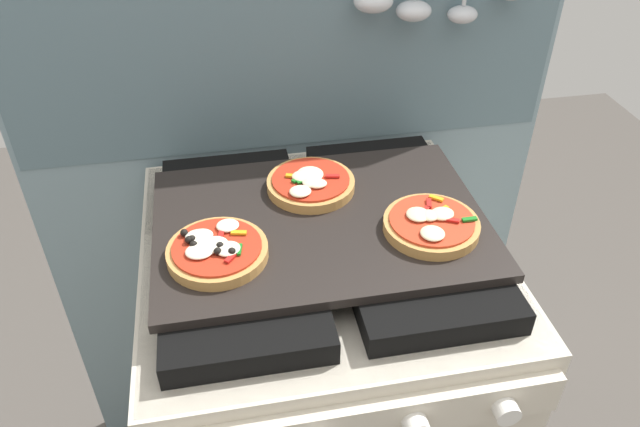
# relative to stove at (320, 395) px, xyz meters

# --- Properties ---
(kitchen_backsplash) EXTENTS (1.10, 0.09, 1.55)m
(kitchen_backsplash) POSITION_rel_stove_xyz_m (0.00, 0.34, 0.34)
(kitchen_backsplash) COLOR #7A939E
(kitchen_backsplash) RESTS_ON ground_plane
(stove) EXTENTS (0.60, 0.64, 0.90)m
(stove) POSITION_rel_stove_xyz_m (0.00, 0.00, 0.00)
(stove) COLOR beige
(stove) RESTS_ON ground_plane
(baking_tray) EXTENTS (0.54, 0.38, 0.02)m
(baking_tray) POSITION_rel_stove_xyz_m (0.00, 0.00, 0.46)
(baking_tray) COLOR black
(baking_tray) RESTS_ON stove
(pizza_left) EXTENTS (0.15, 0.15, 0.03)m
(pizza_left) POSITION_rel_stove_xyz_m (-0.17, -0.06, 0.48)
(pizza_left) COLOR #C18947
(pizza_left) RESTS_ON baking_tray
(pizza_right) EXTENTS (0.15, 0.15, 0.03)m
(pizza_right) POSITION_rel_stove_xyz_m (0.17, -0.06, 0.48)
(pizza_right) COLOR #C18947
(pizza_right) RESTS_ON baking_tray
(pizza_center) EXTENTS (0.15, 0.15, 0.03)m
(pizza_center) POSITION_rel_stove_xyz_m (-0.00, 0.09, 0.48)
(pizza_center) COLOR #C18947
(pizza_center) RESTS_ON baking_tray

